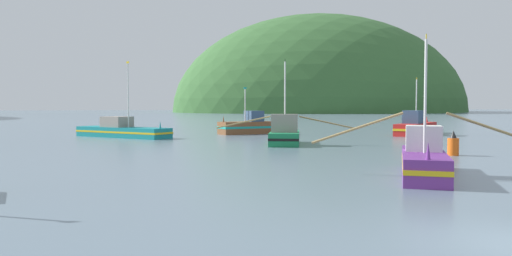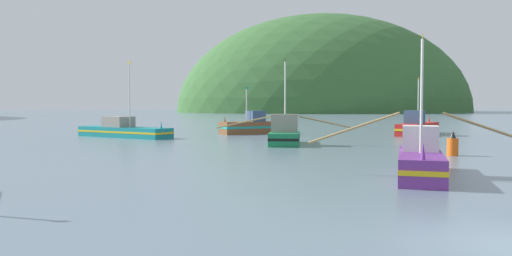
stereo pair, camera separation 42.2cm
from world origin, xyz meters
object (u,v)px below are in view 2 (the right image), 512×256
Objects in this scene: fishing_boat_red at (418,127)px; fishing_boat_green at (285,135)px; fishing_boat_brown at (249,126)px; channel_buoy at (453,145)px; fishing_boat_teal at (123,130)px; fishing_boat_purple at (420,160)px.

fishing_boat_green is at bearing 164.67° from fishing_boat_red.
fishing_boat_brown reaches higher than channel_buoy.
fishing_boat_brown is 18.55m from fishing_boat_red.
fishing_boat_brown is at bearing 108.27° from channel_buoy.
channel_buoy is (8.70, -26.35, -0.21)m from fishing_boat_brown.
fishing_boat_green is 6.78× the size of channel_buoy.
fishing_boat_brown is at bearing 57.40° from fishing_boat_teal.
fishing_boat_teal is at bearing 130.83° from fishing_boat_red.
fishing_boat_green reaches higher than channel_buoy.
fishing_boat_green is 1.63× the size of fishing_boat_brown.
fishing_boat_teal reaches higher than fishing_boat_red.
channel_buoy is at bearing -159.52° from fishing_boat_red.
fishing_boat_red reaches higher than channel_buoy.
fishing_boat_purple is (1.81, -34.79, -0.14)m from fishing_boat_brown.
fishing_boat_purple is at bearing -20.28° from fishing_boat_teal.
channel_buoy is (22.25, -23.06, -0.01)m from fishing_boat_teal.
fishing_boat_teal is at bearing -126.88° from fishing_boat_purple.
fishing_boat_purple is (-16.10, -29.95, -0.08)m from fishing_boat_red.
channel_buoy is at bearing 91.44° from fishing_boat_brown.
fishing_boat_green is at bearing 2.35° from fishing_boat_teal.
fishing_boat_teal is (-15.35, 31.50, -0.07)m from fishing_boat_purple.
fishing_boat_brown is 0.69× the size of fishing_boat_teal.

